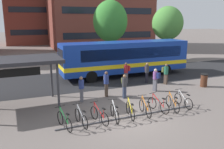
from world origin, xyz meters
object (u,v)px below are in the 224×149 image
commuter_maroon_pack_6 (147,71)px  commuter_grey_pack_0 (81,87)px  parked_bicycle_orange_5 (145,108)px  street_tree_1 (168,23)px  commuter_olive_pack_3 (124,84)px  commuter_olive_pack_5 (166,73)px  parked_bicycle_red_2 (99,115)px  parked_bicycle_red_6 (158,105)px  parked_bicycle_orange_7 (172,104)px  transit_shelter (6,63)px  trash_bin (204,80)px  parked_bicycle_white_3 (115,113)px  parked_bicycle_silver_1 (81,118)px  commuter_grey_pack_1 (106,82)px  commuter_navy_pack_4 (156,78)px  parked_bicycle_yellow_4 (130,110)px  street_tree_0 (110,21)px  parked_bicycle_white_8 (183,101)px  commuter_red_pack_2 (126,71)px  parked_bicycle_green_0 (64,121)px

commuter_maroon_pack_6 → commuter_grey_pack_0: bearing=-47.2°
parked_bicycle_orange_5 → street_tree_1: bearing=-30.4°
commuter_olive_pack_3 → commuter_olive_pack_5: 4.98m
parked_bicycle_red_2 → commuter_olive_pack_5: bearing=-69.5°
parked_bicycle_red_6 → parked_bicycle_orange_7: bearing=-108.6°
street_tree_1 → parked_bicycle_orange_5: bearing=-127.5°
parked_bicycle_red_2 → parked_bicycle_red_6: same height
transit_shelter → trash_bin: 14.30m
parked_bicycle_orange_7 → transit_shelter: size_ratio=0.27×
parked_bicycle_red_2 → parked_bicycle_white_3: size_ratio=0.98×
commuter_maroon_pack_6 → trash_bin: commuter_maroon_pack_6 is taller
commuter_maroon_pack_6 → commuter_olive_pack_5: bearing=71.2°
parked_bicycle_orange_5 → trash_bin: 7.83m
parked_bicycle_silver_1 → commuter_olive_pack_3: bearing=-57.9°
parked_bicycle_white_3 → parked_bicycle_red_6: 2.81m
commuter_grey_pack_1 → commuter_maroon_pack_6: bearing=127.9°
commuter_navy_pack_4 → commuter_olive_pack_5: size_ratio=1.00×
parked_bicycle_yellow_4 → parked_bicycle_red_2: bearing=102.2°
parked_bicycle_orange_7 → street_tree_0: 19.19m
parked_bicycle_white_3 → commuter_grey_pack_1: size_ratio=0.97×
parked_bicycle_red_2 → commuter_grey_pack_1: bearing=-39.0°
commuter_grey_pack_1 → commuter_olive_pack_3: bearing=64.2°
parked_bicycle_orange_7 → commuter_navy_pack_4: size_ratio=1.01×
parked_bicycle_white_8 → street_tree_1: bearing=-31.0°
commuter_olive_pack_5 → commuter_maroon_pack_6: size_ratio=1.00×
commuter_red_pack_2 → parked_bicycle_green_0: bearing=29.8°
parked_bicycle_white_3 → commuter_olive_pack_5: commuter_olive_pack_5 is taller
commuter_maroon_pack_6 → commuter_olive_pack_3: bearing=-28.7°
parked_bicycle_silver_1 → parked_bicycle_white_3: (1.80, -0.03, 0.00)m
commuter_maroon_pack_6 → street_tree_1: (8.51, 9.70, 3.72)m
parked_bicycle_red_2 → transit_shelter: size_ratio=0.27×
parked_bicycle_white_3 → parked_bicycle_white_8: bearing=-79.0°
transit_shelter → commuter_maroon_pack_6: size_ratio=3.71×
parked_bicycle_orange_7 → trash_bin: bearing=-49.1°
transit_shelter → parked_bicycle_orange_5: bearing=-30.8°
parked_bicycle_green_0 → parked_bicycle_yellow_4: same height
parked_bicycle_red_2 → commuter_grey_pack_0: commuter_grey_pack_0 is taller
parked_bicycle_orange_7 → parked_bicycle_red_6: bearing=92.4°
commuter_grey_pack_0 → street_tree_1: size_ratio=0.24×
parked_bicycle_yellow_4 → parked_bicycle_orange_5: (0.92, 0.01, 0.00)m
transit_shelter → commuter_navy_pack_4: transit_shelter is taller
commuter_grey_pack_0 → commuter_olive_pack_3: 2.88m
parked_bicycle_white_3 → parked_bicycle_yellow_4: 0.92m
parked_bicycle_red_2 → parked_bicycle_orange_5: (2.69, 0.04, 0.00)m
commuter_red_pack_2 → street_tree_0: 12.98m
parked_bicycle_white_8 → commuter_maroon_pack_6: 5.87m
parked_bicycle_white_3 → street_tree_1: 21.43m
parked_bicycle_green_0 → parked_bicycle_red_2: 1.79m
parked_bicycle_white_3 → commuter_navy_pack_4: size_ratio=1.01×
parked_bicycle_orange_7 → commuter_olive_pack_3: (-1.71, 3.03, 0.55)m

